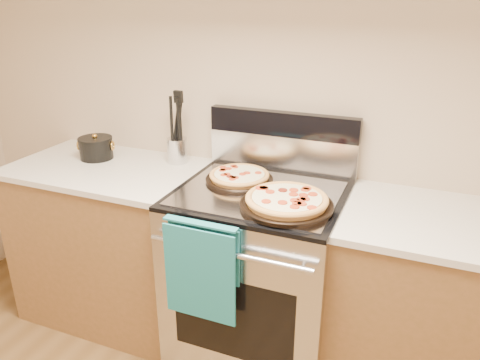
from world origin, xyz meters
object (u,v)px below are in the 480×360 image
at_px(range_body, 259,279).
at_px(saucepan, 96,149).
at_px(pepperoni_pizza_back, 239,177).
at_px(pepperoni_pizza_front, 287,201).
at_px(utensil_crock, 177,150).

distance_m(range_body, saucepan, 1.14).
distance_m(pepperoni_pizza_back, pepperoni_pizza_front, 0.35).
relative_size(range_body, utensil_crock, 6.71).
xyz_separation_m(pepperoni_pizza_front, saucepan, (-1.17, 0.25, 0.01)).
distance_m(pepperoni_pizza_front, utensil_crock, 0.81).
bearing_deg(utensil_crock, pepperoni_pizza_back, -20.87).
height_order(range_body, utensil_crock, utensil_crock).
distance_m(utensil_crock, saucepan, 0.46).
bearing_deg(range_body, pepperoni_pizza_front, -38.76).
distance_m(pepperoni_pizza_back, saucepan, 0.87).
bearing_deg(pepperoni_pizza_back, utensil_crock, 159.13).
bearing_deg(saucepan, range_body, -6.52).
bearing_deg(saucepan, pepperoni_pizza_back, -3.26).
bearing_deg(pepperoni_pizza_back, saucepan, 176.74).
relative_size(pepperoni_pizza_back, saucepan, 1.78).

